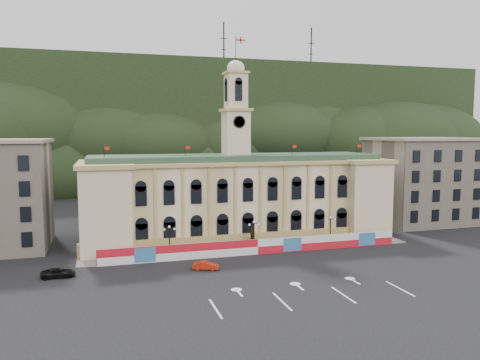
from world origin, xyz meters
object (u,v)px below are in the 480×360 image
object	(u,v)px
red_sedan	(206,265)
black_suv	(58,273)
statue	(252,243)
lamp_center	(254,233)

from	to	relation	value
red_sedan	black_suv	world-z (taller)	black_suv
statue	black_suv	size ratio (longest dim) A/B	0.82
statue	red_sedan	xyz separation A→B (m)	(-9.92, -8.99, -0.57)
red_sedan	lamp_center	bearing A→B (deg)	-31.60
black_suv	lamp_center	bearing A→B (deg)	-80.24
lamp_center	red_sedan	bearing A→B (deg)	-141.16
lamp_center	black_suv	distance (m)	30.68
lamp_center	black_suv	size ratio (longest dim) A/B	1.13
lamp_center	red_sedan	distance (m)	12.97
red_sedan	black_suv	size ratio (longest dim) A/B	0.87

